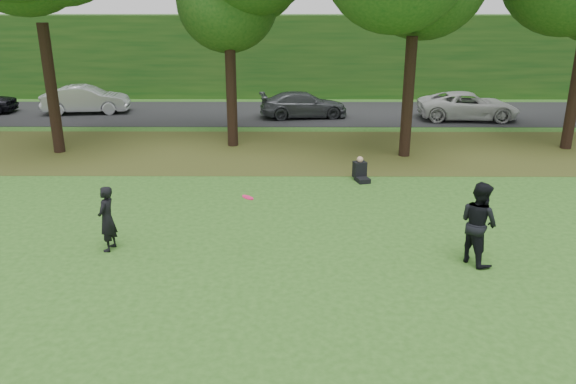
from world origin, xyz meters
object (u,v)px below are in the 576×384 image
object	(u,v)px
player_left	(107,219)
frisbee	(248,197)
player_right	(478,223)
seated_person	(360,172)

from	to	relation	value
player_left	frisbee	bearing A→B (deg)	90.05
player_right	frisbee	bearing A→B (deg)	61.60
seated_person	player_left	bearing A→B (deg)	-156.00
player_left	seated_person	world-z (taller)	player_left
player_right	seated_person	distance (m)	6.69
frisbee	seated_person	distance (m)	7.24
player_left	player_right	distance (m)	8.93
frisbee	seated_person	bearing A→B (deg)	61.56
player_left	player_right	size ratio (longest dim) A/B	0.83
seated_person	player_right	bearing A→B (deg)	-88.16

